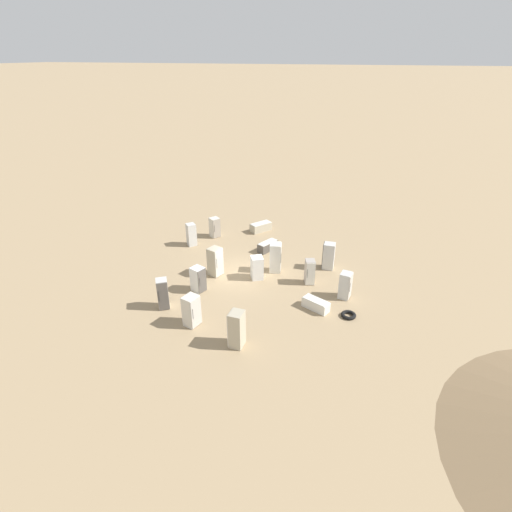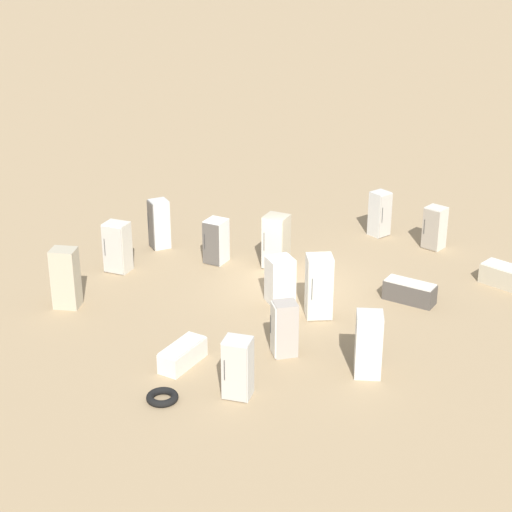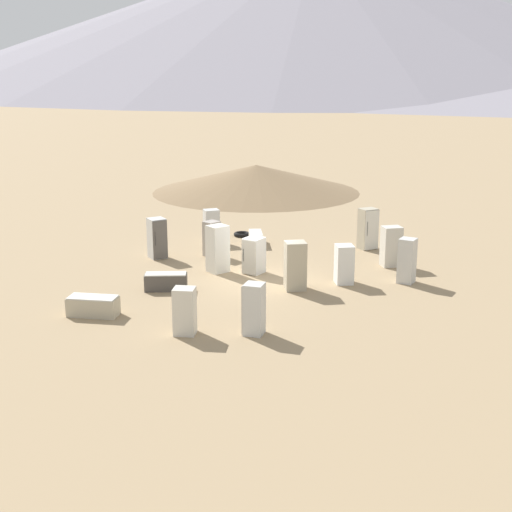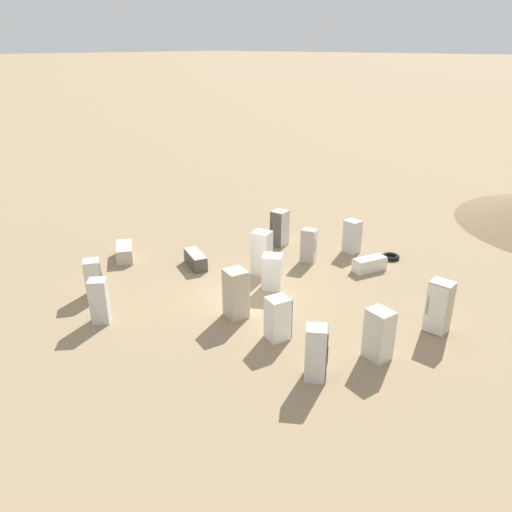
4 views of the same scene
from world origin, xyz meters
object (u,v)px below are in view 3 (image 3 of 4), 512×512
discarded_fridge_6 (211,226)px  discarded_fridge_11 (295,266)px  discarded_fridge_14 (256,238)px  discarded_fridge_0 (407,261)px  discarded_fridge_3 (218,249)px  discarded_fridge_2 (157,238)px  discarded_fridge_13 (93,306)px  discarded_fridge_4 (185,311)px  discarded_fridge_5 (368,229)px  discarded_fridge_7 (212,239)px  discarded_fridge_9 (254,309)px  scrap_tire (242,234)px  discarded_fridge_8 (254,255)px  discarded_fridge_12 (344,264)px  discarded_fridge_10 (166,282)px  discarded_fridge_1 (391,246)px

discarded_fridge_6 → discarded_fridge_11: 8.10m
discarded_fridge_11 → discarded_fridge_14: bearing=93.9°
discarded_fridge_0 → discarded_fridge_3: discarded_fridge_3 is taller
discarded_fridge_2 → discarded_fridge_3: (-3.13, -1.51, 0.09)m
discarded_fridge_2 → discarded_fridge_13: size_ratio=0.99×
discarded_fridge_4 → discarded_fridge_5: 12.95m
discarded_fridge_4 → discarded_fridge_7: size_ratio=0.97×
discarded_fridge_9 → scrap_tire: discarded_fridge_9 is taller
discarded_fridge_8 → discarded_fridge_7: bearing=-22.1°
discarded_fridge_4 → discarded_fridge_7: discarded_fridge_7 is taller
discarded_fridge_2 → discarded_fridge_5: 9.57m
discarded_fridge_8 → discarded_fridge_13: size_ratio=0.82×
discarded_fridge_3 → scrap_tire: (5.15, -3.53, -0.88)m
discarded_fridge_13 → discarded_fridge_6: bearing=-9.2°
discarded_fridge_7 → discarded_fridge_12: 6.71m
discarded_fridge_10 → discarded_fridge_7: bearing=-18.5°
discarded_fridge_1 → discarded_fridge_6: (7.09, 5.17, -0.05)m
discarded_fridge_4 → discarded_fridge_14: discarded_fridge_4 is taller
discarded_fridge_8 → discarded_fridge_12: discarded_fridge_12 is taller
discarded_fridge_0 → discarded_fridge_13: bearing=-131.7°
discarded_fridge_9 → discarded_fridge_13: bearing=89.5°
discarded_fridge_7 → discarded_fridge_4: bearing=-49.1°
discarded_fridge_1 → discarded_fridge_2: size_ratio=0.96×
discarded_fridge_10 → discarded_fridge_11: 4.90m
discarded_fridge_7 → scrap_tire: size_ratio=1.93×
discarded_fridge_9 → discarded_fridge_11: size_ratio=0.90×
discarded_fridge_3 → discarded_fridge_14: bearing=32.0°
discarded_fridge_1 → discarded_fridge_4: size_ratio=1.11×
discarded_fridge_0 → discarded_fridge_3: bearing=-161.3°
discarded_fridge_1 → discarded_fridge_0: bearing=-97.5°
discarded_fridge_5 → discarded_fridge_8: bearing=11.1°
discarded_fridge_8 → discarded_fridge_9: 6.76m
discarded_fridge_10 → discarded_fridge_14: bearing=-28.1°
discarded_fridge_9 → discarded_fridge_12: 6.41m
discarded_fridge_11 → scrap_tire: 8.83m
discarded_fridge_9 → discarded_fridge_10: size_ratio=0.99×
discarded_fridge_3 → discarded_fridge_12: discarded_fridge_3 is taller
discarded_fridge_1 → scrap_tire: (7.58, 3.34, -0.75)m
discarded_fridge_7 → discarded_fridge_13: bearing=-72.1°
discarded_fridge_4 → discarded_fridge_11: (2.47, -5.36, 0.16)m
discarded_fridge_6 → discarded_fridge_12: discarded_fridge_6 is taller
discarded_fridge_4 → discarded_fridge_13: bearing=159.7°
discarded_fridge_7 → discarded_fridge_10: 5.17m
discarded_fridge_6 → discarded_fridge_7: discarded_fridge_6 is taller
discarded_fridge_0 → discarded_fridge_9: 8.06m
discarded_fridge_3 → discarded_fridge_9: size_ratio=1.17×
discarded_fridge_7 → discarded_fridge_14: 2.83m
scrap_tire → discarded_fridge_12: bearing=-178.5°
discarded_fridge_8 → discarded_fridge_11: 2.66m
discarded_fridge_7 → discarded_fridge_1: bearing=30.7°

